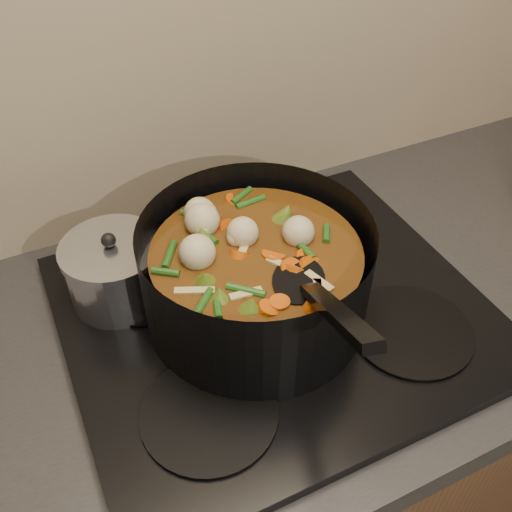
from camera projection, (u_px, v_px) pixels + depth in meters
name	position (u px, v px, depth m)	size (l,w,h in m)	color
counter	(269.00, 461.00, 1.19)	(2.64, 0.64, 0.91)	brown
stovetop	(274.00, 312.00, 0.88)	(0.62, 0.54, 0.03)	black
stockpot	(256.00, 276.00, 0.82)	(0.43, 0.50, 0.24)	black
saucepan	(116.00, 271.00, 0.86)	(0.15, 0.15, 0.12)	silver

